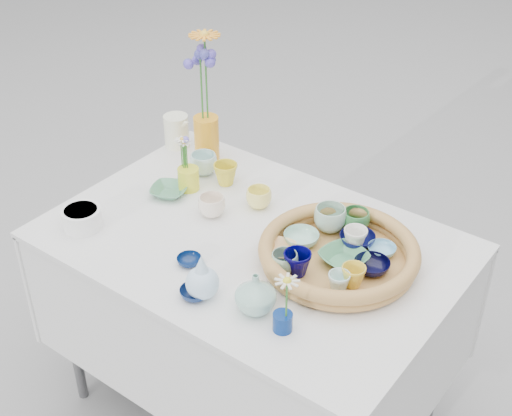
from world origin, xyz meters
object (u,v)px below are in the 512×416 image
Objects in this scene: display_table at (253,405)px; tall_vase_yellow at (207,139)px; wicker_tray at (339,254)px; bud_vase_seafoam at (256,293)px.

display_table is 7.41× the size of tall_vase_yellow.
tall_vase_yellow is (-0.71, 0.25, 0.05)m from wicker_tray.
display_table is at bearing -34.70° from tall_vase_yellow.
bud_vase_seafoam is 0.70× the size of tall_vase_yellow.
tall_vase_yellow reaches higher than display_table.
bud_vase_seafoam is 0.84m from tall_vase_yellow.
display_table is 0.85m from wicker_tray.
wicker_tray is 0.76m from tall_vase_yellow.
wicker_tray is at bearing 75.80° from bud_vase_seafoam.
bud_vase_seafoam is (-0.08, -0.30, 0.02)m from wicker_tray.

